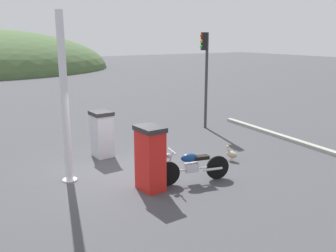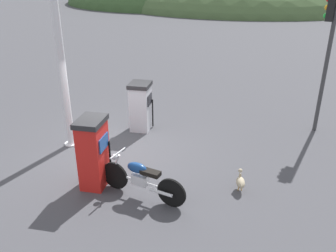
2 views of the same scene
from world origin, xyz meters
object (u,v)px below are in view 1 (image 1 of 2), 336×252
(fuel_pump_near, at_px, (150,158))
(canopy_support_pole, at_px, (65,102))
(fuel_pump_far, at_px, (102,134))
(wandering_duck, at_px, (231,154))
(motorcycle_near_pump, at_px, (192,166))
(roadside_traffic_light, at_px, (205,64))

(fuel_pump_near, bearing_deg, canopy_support_pole, 133.21)
(fuel_pump_far, bearing_deg, fuel_pump_near, -90.01)
(fuel_pump_near, relative_size, wandering_duck, 3.53)
(motorcycle_near_pump, xyz_separation_m, canopy_support_pole, (-2.80, 1.89, 1.71))
(roadside_traffic_light, height_order, canopy_support_pole, canopy_support_pole)
(fuel_pump_far, distance_m, wandering_duck, 4.26)
(fuel_pump_far, xyz_separation_m, motorcycle_near_pump, (1.19, -3.44, -0.29))
(roadside_traffic_light, bearing_deg, motorcycle_near_pump, -129.96)
(fuel_pump_far, height_order, wandering_duck, fuel_pump_far)
(fuel_pump_far, height_order, canopy_support_pole, canopy_support_pole)
(fuel_pump_near, distance_m, canopy_support_pole, 2.70)
(roadside_traffic_light, bearing_deg, fuel_pump_far, -165.15)
(fuel_pump_near, distance_m, fuel_pump_far, 3.26)
(wandering_duck, xyz_separation_m, canopy_support_pole, (-4.93, 1.07, 1.97))
(motorcycle_near_pump, height_order, wandering_duck, motorcycle_near_pump)
(fuel_pump_near, xyz_separation_m, roadside_traffic_light, (5.23, 4.64, 1.88))
(canopy_support_pole, bearing_deg, fuel_pump_far, 43.78)
(wandering_duck, height_order, roadside_traffic_light, roadside_traffic_light)
(wandering_duck, bearing_deg, fuel_pump_far, 141.78)
(fuel_pump_far, height_order, motorcycle_near_pump, fuel_pump_far)
(motorcycle_near_pump, bearing_deg, canopy_support_pole, 145.92)
(fuel_pump_near, bearing_deg, fuel_pump_far, 89.99)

